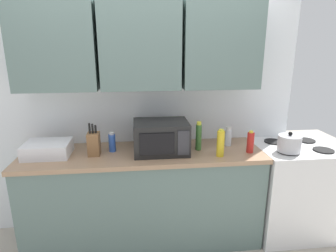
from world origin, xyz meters
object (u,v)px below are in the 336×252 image
microwave (161,137)px  bottle_green_oil (199,136)px  dish_rack (48,149)px  knife_block (94,143)px  bottle_yellow_mustard (221,143)px  bottle_red_sauce (250,142)px  bottle_clear_tall (228,137)px  stove_range (292,189)px  kettle (289,143)px  bottle_blue_cleaner (112,142)px

microwave → bottle_green_oil: microwave is taller
dish_rack → knife_block: knife_block is taller
knife_block → bottle_yellow_mustard: size_ratio=1.20×
bottle_red_sauce → bottle_clear_tall: bottle_red_sauce is taller
stove_range → bottle_yellow_mustard: bottle_yellow_mustard is taller
microwave → dish_rack: size_ratio=1.26×
knife_block → bottle_red_sauce: (1.38, -0.09, -0.01)m
kettle → knife_block: (-1.72, 0.13, 0.02)m
knife_block → bottle_blue_cleaner: (0.15, 0.07, -0.02)m
microwave → bottle_yellow_mustard: microwave is taller
bottle_blue_cleaner → bottle_red_sauce: 1.24m
bottle_yellow_mustard → bottle_red_sauce: bearing=11.3°
kettle → dish_rack: (-2.12, 0.16, -0.03)m
bottle_green_oil → bottle_yellow_mustard: bottle_green_oil is taller
microwave → knife_block: (-0.59, -0.01, -0.04)m
bottle_green_oil → stove_range: bearing=-1.1°
kettle → microwave: (-1.13, 0.14, 0.05)m
dish_rack → bottle_clear_tall: size_ratio=2.02×
dish_rack → bottle_red_sauce: size_ratio=1.89×
bottle_yellow_mustard → stove_range: bearing=11.0°
kettle → bottle_blue_cleaner: 1.58m
microwave → bottle_clear_tall: 0.66m
dish_rack → bottle_yellow_mustard: 1.49m
stove_range → bottle_blue_cleaner: bearing=177.9°
bottle_yellow_mustard → kettle: bearing=1.5°
stove_range → bottle_green_oil: size_ratio=3.42×
bottle_red_sauce → bottle_green_oil: size_ratio=0.76×
stove_range → bottle_clear_tall: bottle_clear_tall is taller
bottle_blue_cleaner → knife_block: bearing=-155.6°
stove_range → microwave: microwave is taller
microwave → bottle_green_oil: (0.35, 0.02, -0.01)m
stove_range → dish_rack: bearing=179.5°
stove_range → kettle: size_ratio=4.54×
dish_rack → bottle_yellow_mustard: bottle_yellow_mustard is taller
kettle → bottle_green_oil: (-0.79, 0.16, 0.04)m
dish_rack → bottle_clear_tall: 1.64m
microwave → knife_block: bearing=-179.3°
kettle → bottle_yellow_mustard: bottle_yellow_mustard is taller
knife_block → bottle_green_oil: knife_block is taller
kettle → knife_block: knife_block is taller
bottle_green_oil → bottle_clear_tall: (0.31, 0.08, -0.04)m
dish_rack → bottle_blue_cleaner: size_ratio=2.11×
stove_range → bottle_red_sauce: size_ratio=4.53×
stove_range → kettle: bearing=-140.5°
bottle_blue_cleaner → bottle_clear_tall: 1.09m
dish_rack → bottle_blue_cleaner: bearing=4.5°
bottle_yellow_mustard → bottle_blue_cleaner: bearing=166.8°
stove_range → knife_block: (-1.89, -0.01, 0.55)m
kettle → bottle_clear_tall: bearing=153.8°
bottle_green_oil → bottle_yellow_mustard: 0.23m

